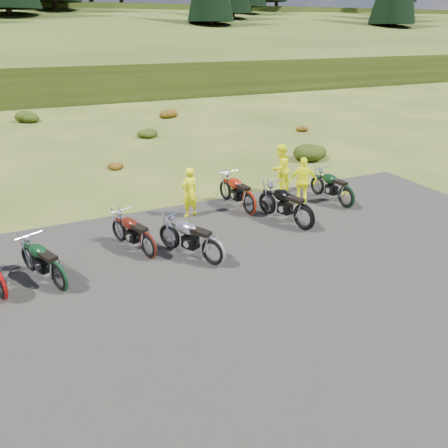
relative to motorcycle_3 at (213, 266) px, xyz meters
name	(u,v)px	position (x,y,z in m)	size (l,w,h in m)	color
ground	(202,262)	(-0.18, 0.31, 0.00)	(300.00, 300.00, 0.00)	#354316
gravel_pad	(235,302)	(-0.18, -1.69, 0.00)	(20.00, 12.00, 0.04)	black
hill_slope	(49,79)	(-0.18, 50.31, 0.00)	(300.00, 46.00, 3.00)	#2F3F15
hill_plateau	(29,54)	(-0.18, 110.31, 0.00)	(300.00, 90.00, 9.17)	#2F3F15
shrub_3	(28,115)	(-3.48, 22.21, 0.46)	(1.56, 1.56, 0.92)	black
shrub_4	(114,164)	(-0.58, 9.51, 0.23)	(0.77, 0.77, 0.45)	#602F0C
shrub_5	(147,132)	(2.32, 14.81, 0.31)	(1.03, 1.03, 0.61)	black
shrub_6	(168,112)	(5.22, 20.11, 0.38)	(1.30, 1.30, 0.77)	#602F0C
shrub_7	(311,149)	(8.12, 7.41, 0.46)	(1.56, 1.56, 0.92)	black
shrub_8	(300,127)	(11.02, 12.71, 0.23)	(0.77, 0.77, 0.45)	#602F0C
motorcycle_1	(3,300)	(-4.88, 0.55, 0.00)	(2.32, 0.77, 1.21)	maroon
motorcycle_2	(61,291)	(-3.65, 0.38, 0.00)	(2.07, 0.69, 1.08)	black
motorcycle_3	(213,266)	(0.00, 0.00, 0.00)	(2.24, 0.75, 1.18)	silver
motorcycle_4	(149,259)	(-1.38, 1.06, 0.00)	(2.05, 0.68, 1.07)	#4E140D
motorcycle_5	(303,230)	(3.32, 0.88, 0.00)	(2.31, 0.77, 1.21)	black
motorcycle_6	(249,215)	(2.38, 2.59, 0.00)	(2.23, 0.74, 1.17)	#961E0A
motorcycle_7	(345,208)	(5.61, 1.77, 0.00)	(2.16, 0.72, 1.13)	black
person_middle	(189,193)	(0.60, 3.28, 0.80)	(0.59, 0.39, 1.61)	#F2F70D
person_right_a	(280,169)	(4.40, 4.08, 0.89)	(0.86, 0.67, 1.77)	#F2F70D
person_right_b	(303,182)	(4.44, 2.67, 0.82)	(0.97, 0.40, 1.65)	#F2F70D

